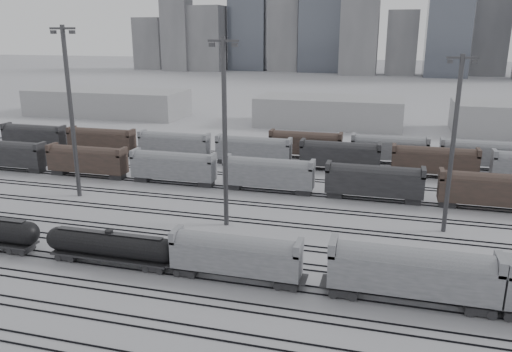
% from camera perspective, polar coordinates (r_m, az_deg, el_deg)
% --- Properties ---
extents(ground, '(900.00, 900.00, 0.00)m').
position_cam_1_polar(ground, '(58.06, -14.26, -10.47)').
color(ground, silver).
rests_on(ground, ground).
extents(tracks, '(220.00, 71.50, 0.16)m').
position_cam_1_polar(tracks, '(72.39, -7.54, -4.57)').
color(tracks, black).
rests_on(tracks, ground).
extents(tank_car_b, '(16.13, 2.69, 3.99)m').
position_cam_1_polar(tank_car_b, '(59.22, -16.33, -7.63)').
color(tank_car_b, black).
rests_on(tank_car_b, ground).
extents(hopper_car_a, '(14.02, 2.79, 5.01)m').
position_cam_1_polar(hopper_car_a, '(53.04, -2.35, -8.88)').
color(hopper_car_a, black).
rests_on(hopper_car_a, ground).
extents(hopper_car_b, '(15.93, 3.16, 5.70)m').
position_cam_1_polar(hopper_car_b, '(50.87, 17.39, -10.28)').
color(hopper_car_b, black).
rests_on(hopper_car_b, ground).
extents(light_mast_b, '(4.25, 0.68, 26.54)m').
position_cam_1_polar(light_mast_b, '(82.57, -20.42, 7.19)').
color(light_mast_b, '#3D3D3F').
rests_on(light_mast_b, ground).
extents(light_mast_c, '(3.99, 0.64, 24.96)m').
position_cam_1_polar(light_mast_c, '(65.36, -3.59, 5.29)').
color(light_mast_c, '#3D3D3F').
rests_on(light_mast_c, ground).
extents(light_mast_d, '(3.68, 0.59, 22.98)m').
position_cam_1_polar(light_mast_d, '(67.84, 21.62, 3.68)').
color(light_mast_d, '#3D3D3F').
rests_on(light_mast_d, ground).
extents(bg_string_near, '(151.00, 3.00, 5.60)m').
position_cam_1_polar(bg_string_near, '(82.22, 1.43, 0.11)').
color(bg_string_near, gray).
rests_on(bg_string_near, ground).
extents(bg_string_mid, '(151.00, 3.00, 5.60)m').
position_cam_1_polar(bg_string_mid, '(95.91, 9.56, 2.23)').
color(bg_string_mid, black).
rests_on(bg_string_mid, ground).
extents(bg_string_far, '(66.00, 3.00, 5.60)m').
position_cam_1_polar(bg_string_far, '(103.66, 19.69, 2.54)').
color(bg_string_far, '#49352E').
rests_on(bg_string_far, ground).
extents(warehouse_left, '(50.00, 18.00, 8.00)m').
position_cam_1_polar(warehouse_left, '(165.90, -16.63, 8.04)').
color(warehouse_left, '#9C9C9E').
rests_on(warehouse_left, ground).
extents(warehouse_mid, '(40.00, 18.00, 8.00)m').
position_cam_1_polar(warehouse_mid, '(142.40, 8.36, 7.30)').
color(warehouse_mid, '#9C9C9E').
rests_on(warehouse_mid, ground).
extents(skyline, '(316.00, 22.40, 95.00)m').
position_cam_1_polar(skyline, '(325.28, 13.02, 17.40)').
color(skyline, gray).
rests_on(skyline, ground).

